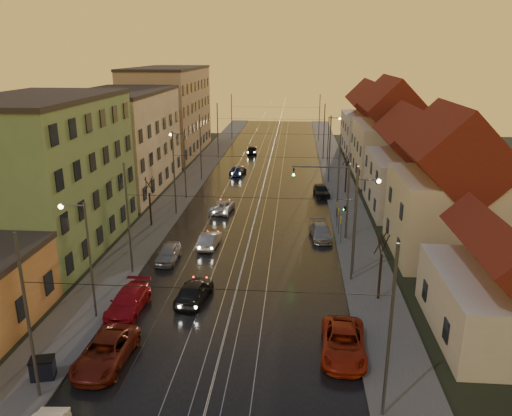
% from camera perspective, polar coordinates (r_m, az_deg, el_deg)
% --- Properties ---
extents(ground, '(160.00, 160.00, 0.00)m').
position_cam_1_polar(ground, '(31.61, -3.72, -14.85)').
color(ground, black).
rests_on(ground, ground).
extents(road, '(16.00, 120.00, 0.04)m').
position_cam_1_polar(road, '(68.63, 1.01, 3.26)').
color(road, black).
rests_on(road, ground).
extents(sidewalk_left, '(4.00, 120.00, 0.15)m').
position_cam_1_polar(sidewalk_left, '(69.93, -7.21, 3.44)').
color(sidewalk_left, '#4C4C4C').
rests_on(sidewalk_left, ground).
extents(sidewalk_right, '(4.00, 120.00, 0.15)m').
position_cam_1_polar(sidewalk_right, '(68.75, 9.37, 3.09)').
color(sidewalk_right, '#4C4C4C').
rests_on(sidewalk_right, ground).
extents(tram_rail_0, '(0.06, 120.00, 0.03)m').
position_cam_1_polar(tram_rail_0, '(68.79, -0.82, 3.32)').
color(tram_rail_0, gray).
rests_on(tram_rail_0, road).
extents(tram_rail_1, '(0.06, 120.00, 0.03)m').
position_cam_1_polar(tram_rail_1, '(68.67, 0.37, 3.30)').
color(tram_rail_1, gray).
rests_on(tram_rail_1, road).
extents(tram_rail_2, '(0.06, 120.00, 0.03)m').
position_cam_1_polar(tram_rail_2, '(68.58, 1.65, 3.27)').
color(tram_rail_2, gray).
rests_on(tram_rail_2, road).
extents(tram_rail_3, '(0.06, 120.00, 0.03)m').
position_cam_1_polar(tram_rail_3, '(68.53, 2.85, 3.25)').
color(tram_rail_3, gray).
rests_on(tram_rail_3, road).
extents(apartment_left_1, '(10.00, 18.00, 13.00)m').
position_cam_1_polar(apartment_left_1, '(46.98, -22.98, 3.31)').
color(apartment_left_1, '#5F8554').
rests_on(apartment_left_1, ground).
extents(apartment_left_2, '(10.00, 20.00, 12.00)m').
position_cam_1_polar(apartment_left_2, '(65.06, -15.01, 7.26)').
color(apartment_left_2, tan).
rests_on(apartment_left_2, ground).
extents(apartment_left_3, '(10.00, 24.00, 14.00)m').
position_cam_1_polar(apartment_left_3, '(87.68, -9.89, 10.76)').
color(apartment_left_3, tan).
rests_on(apartment_left_3, ground).
extents(house_right_0, '(8.16, 10.20, 5.80)m').
position_cam_1_polar(house_right_0, '(34.18, 26.59, -8.62)').
color(house_right_0, beige).
rests_on(house_right_0, ground).
extents(house_right_1, '(8.67, 10.20, 10.80)m').
position_cam_1_polar(house_right_1, '(44.85, 21.13, 1.51)').
color(house_right_1, beige).
rests_on(house_right_1, ground).
extents(house_right_2, '(9.18, 12.24, 9.20)m').
position_cam_1_polar(house_right_2, '(57.24, 17.54, 4.31)').
color(house_right_2, beige).
rests_on(house_right_2, ground).
extents(house_right_3, '(9.18, 14.28, 11.50)m').
position_cam_1_polar(house_right_3, '(71.46, 15.07, 7.97)').
color(house_right_3, beige).
rests_on(house_right_3, ground).
extents(house_right_4, '(9.18, 16.32, 10.00)m').
position_cam_1_polar(house_right_4, '(89.14, 13.03, 9.41)').
color(house_right_4, beige).
rests_on(house_right_4, ground).
extents(catenary_pole_l_0, '(0.16, 0.16, 9.00)m').
position_cam_1_polar(catenary_pole_l_0, '(27.04, -24.61, -11.53)').
color(catenary_pole_l_0, '#595B60').
rests_on(catenary_pole_l_0, ground).
extents(catenary_pole_r_0, '(0.16, 0.16, 9.00)m').
position_cam_1_polar(catenary_pole_r_0, '(24.29, 15.03, -13.85)').
color(catenary_pole_r_0, '#595B60').
rests_on(catenary_pole_r_0, ground).
extents(catenary_pole_l_1, '(0.16, 0.16, 9.00)m').
position_cam_1_polar(catenary_pole_l_1, '(39.60, -14.39, -1.31)').
color(catenary_pole_l_1, '#595B60').
rests_on(catenary_pole_l_1, ground).
extents(catenary_pole_r_1, '(0.16, 0.16, 9.00)m').
position_cam_1_polar(catenary_pole_r_1, '(37.78, 11.16, -2.00)').
color(catenary_pole_r_1, '#595B60').
rests_on(catenary_pole_r_1, ground).
extents(catenary_pole_l_2, '(0.16, 0.16, 9.00)m').
position_cam_1_polar(catenary_pole_l_2, '(53.43, -9.33, 3.85)').
color(catenary_pole_l_2, '#595B60').
rests_on(catenary_pole_l_2, ground).
extents(catenary_pole_r_2, '(0.16, 0.16, 9.00)m').
position_cam_1_polar(catenary_pole_r_2, '(52.10, 9.41, 3.49)').
color(catenary_pole_r_2, '#595B60').
rests_on(catenary_pole_r_2, ground).
extents(catenary_pole_l_3, '(0.16, 0.16, 9.00)m').
position_cam_1_polar(catenary_pole_l_3, '(67.76, -6.35, 6.85)').
color(catenary_pole_l_3, '#595B60').
rests_on(catenary_pole_l_3, ground).
extents(catenary_pole_r_3, '(0.16, 0.16, 9.00)m').
position_cam_1_polar(catenary_pole_r_3, '(66.72, 8.42, 6.60)').
color(catenary_pole_r_3, '#595B60').
rests_on(catenary_pole_r_3, ground).
extents(catenary_pole_l_4, '(0.16, 0.16, 9.00)m').
position_cam_1_polar(catenary_pole_l_4, '(82.34, -4.40, 8.78)').
color(catenary_pole_l_4, '#595B60').
rests_on(catenary_pole_l_4, ground).
extents(catenary_pole_r_4, '(0.16, 0.16, 9.00)m').
position_cam_1_polar(catenary_pole_r_4, '(81.47, 7.78, 8.58)').
color(catenary_pole_r_4, '#595B60').
rests_on(catenary_pole_r_4, ground).
extents(catenary_pole_l_5, '(0.16, 0.16, 9.00)m').
position_cam_1_polar(catenary_pole_l_5, '(99.99, -2.80, 10.35)').
color(catenary_pole_l_5, '#595B60').
rests_on(catenary_pole_l_5, ground).
extents(catenary_pole_r_5, '(0.16, 0.16, 9.00)m').
position_cam_1_polar(catenary_pole_r_5, '(99.28, 7.25, 10.18)').
color(catenary_pole_r_5, '#595B60').
rests_on(catenary_pole_r_5, ground).
extents(street_lamp_0, '(1.75, 0.32, 8.00)m').
position_cam_1_polar(street_lamp_0, '(33.54, -19.02, -4.49)').
color(street_lamp_0, '#595B60').
rests_on(street_lamp_0, ground).
extents(street_lamp_1, '(1.75, 0.32, 8.00)m').
position_cam_1_polar(street_lamp_1, '(38.65, 11.78, -0.99)').
color(street_lamp_1, '#595B60').
rests_on(street_lamp_1, ground).
extents(street_lamp_2, '(1.75, 0.32, 8.00)m').
position_cam_1_polar(street_lamp_2, '(59.16, -8.46, 5.59)').
color(street_lamp_2, '#595B60').
rests_on(street_lamp_2, ground).
extents(street_lamp_3, '(1.75, 0.32, 8.00)m').
position_cam_1_polar(street_lamp_3, '(73.56, 8.50, 7.91)').
color(street_lamp_3, '#595B60').
rests_on(street_lamp_3, ground).
extents(traffic_light_mast, '(5.30, 0.32, 7.20)m').
position_cam_1_polar(traffic_light_mast, '(46.23, 9.24, 1.84)').
color(traffic_light_mast, '#595B60').
rests_on(traffic_light_mast, ground).
extents(bare_tree_0, '(1.09, 1.09, 5.11)m').
position_cam_1_polar(bare_tree_0, '(50.65, -12.02, 0.57)').
color(bare_tree_0, black).
rests_on(bare_tree_0, ground).
extents(bare_tree_1, '(1.09, 1.09, 5.11)m').
position_cam_1_polar(bare_tree_1, '(35.98, 14.04, -6.67)').
color(bare_tree_1, black).
rests_on(bare_tree_1, ground).
extents(bare_tree_2, '(1.09, 1.09, 5.11)m').
position_cam_1_polar(bare_tree_2, '(62.41, 10.27, 3.86)').
color(bare_tree_2, black).
rests_on(bare_tree_2, ground).
extents(driving_car_0, '(2.40, 4.75, 1.55)m').
position_cam_1_polar(driving_car_0, '(35.89, -7.08, -9.34)').
color(driving_car_0, black).
rests_on(driving_car_0, ground).
extents(driving_car_1, '(1.73, 4.19, 1.35)m').
position_cam_1_polar(driving_car_1, '(45.15, -5.36, -3.64)').
color(driving_car_1, '#98989D').
rests_on(driving_car_1, ground).
extents(driving_car_2, '(2.59, 4.76, 1.27)m').
position_cam_1_polar(driving_car_2, '(54.79, -3.89, 0.19)').
color(driving_car_2, '#B3B3B3').
rests_on(driving_car_2, ground).
extents(driving_car_3, '(2.34, 4.62, 1.29)m').
position_cam_1_polar(driving_car_3, '(71.40, -2.10, 4.32)').
color(driving_car_3, '#192A4D').
rests_on(driving_car_3, ground).
extents(driving_car_4, '(1.92, 4.29, 1.43)m').
position_cam_1_polar(driving_car_4, '(86.16, -0.43, 6.67)').
color(driving_car_4, black).
rests_on(driving_car_4, ground).
extents(parked_left_1, '(2.74, 5.47, 1.49)m').
position_cam_1_polar(parked_left_1, '(30.36, -16.82, -15.48)').
color(parked_left_1, maroon).
rests_on(parked_left_1, ground).
extents(parked_left_2, '(2.18, 5.10, 1.47)m').
position_cam_1_polar(parked_left_2, '(35.38, -14.40, -10.29)').
color(parked_left_2, '#AD111E').
rests_on(parked_left_2, ground).
extents(parked_left_3, '(1.70, 4.09, 1.38)m').
position_cam_1_polar(parked_left_3, '(42.69, -10.02, -5.09)').
color(parked_left_3, '#96969B').
rests_on(parked_left_3, ground).
extents(parked_right_0, '(2.84, 5.61, 1.52)m').
position_cam_1_polar(parked_right_0, '(30.33, 9.95, -14.93)').
color(parked_right_0, '#A12410').
rests_on(parked_right_0, ground).
extents(parked_right_1, '(2.25, 4.63, 1.30)m').
position_cam_1_polar(parked_right_1, '(47.39, 7.41, -2.70)').
color(parked_right_1, '#9D9DA2').
rests_on(parked_right_1, ground).
extents(parked_right_2, '(2.13, 4.31, 1.41)m').
position_cam_1_polar(parked_right_2, '(61.21, 7.49, 2.00)').
color(parked_right_2, black).
rests_on(parked_right_2, ground).
extents(dumpster, '(1.36, 1.08, 1.10)m').
position_cam_1_polar(dumpster, '(30.18, -23.19, -16.54)').
color(dumpster, black).
rests_on(dumpster, sidewalk_left).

